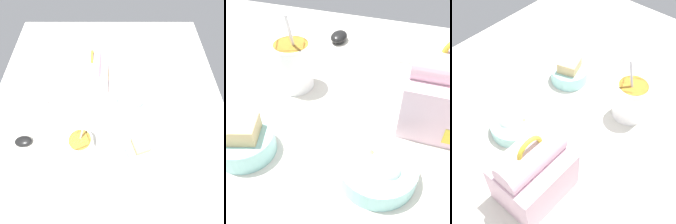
% 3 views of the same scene
% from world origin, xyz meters
% --- Properties ---
extents(desk_surface, '(1.40, 1.10, 0.02)m').
position_xyz_m(desk_surface, '(0.00, 0.00, 0.01)').
color(desk_surface, silver).
rests_on(desk_surface, ground).
extents(keyboard, '(0.33, 0.12, 0.02)m').
position_xyz_m(keyboard, '(0.08, 0.34, 0.03)').
color(keyboard, silver).
rests_on(keyboard, desk_surface).
extents(lunch_bag, '(0.16, 0.13, 0.20)m').
position_xyz_m(lunch_bag, '(0.19, 0.06, 0.10)').
color(lunch_bag, beige).
rests_on(lunch_bag, desk_surface).
extents(soup_cup, '(0.09, 0.09, 0.19)m').
position_xyz_m(soup_cup, '(-0.16, 0.09, 0.08)').
color(soup_cup, white).
rests_on(soup_cup, desk_surface).
extents(bento_bowl_sandwich, '(0.12, 0.12, 0.08)m').
position_xyz_m(bento_bowl_sandwich, '(-0.16, -0.13, 0.05)').
color(bento_bowl_sandwich, '#93D1CC').
rests_on(bento_bowl_sandwich, desk_surface).
extents(bento_bowl_snacks, '(0.14, 0.14, 0.06)m').
position_xyz_m(bento_bowl_snacks, '(0.10, -0.11, 0.04)').
color(bento_bowl_snacks, '#93D1CC').
rests_on(bento_bowl_snacks, desk_surface).
extents(computer_mouse, '(0.05, 0.07, 0.03)m').
position_xyz_m(computer_mouse, '(-0.13, 0.35, 0.04)').
color(computer_mouse, black).
rests_on(computer_mouse, desk_surface).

